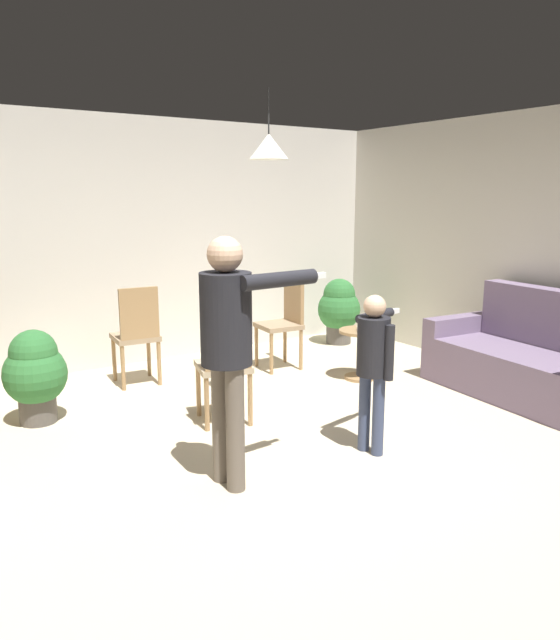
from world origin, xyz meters
TOP-DOWN VIEW (x-y plane):
  - ground at (0.00, 0.00)m, footprint 7.68×7.68m
  - wall_back at (0.00, 3.20)m, footprint 6.40×0.10m
  - couch_floral at (2.63, 0.04)m, footprint 1.01×1.87m
  - side_table_by_couch at (1.67, 1.29)m, footprint 0.44×0.44m
  - person_adult at (-0.57, -0.01)m, footprint 0.82×0.47m
  - person_child at (0.55, -0.13)m, footprint 0.58×0.42m
  - dining_chair_near_wall at (1.27, 2.09)m, footprint 0.46×0.46m
  - dining_chair_centre_back at (-0.08, 0.95)m, footprint 0.52×0.52m
  - dining_chair_spare at (-0.30, 2.36)m, footprint 0.46×0.46m
  - potted_plant_corner at (-1.37, 1.86)m, footprint 0.52×0.52m
  - potted_plant_by_wall at (2.47, 2.62)m, footprint 0.54×0.54m
  - spare_remote_on_table at (1.64, 1.28)m, footprint 0.11×0.12m
  - ceiling_light_pendant at (0.39, 1.01)m, footprint 0.32×0.32m

SIDE VIEW (x-z plane):
  - ground at x=0.00m, z-range 0.00..0.00m
  - side_table_by_couch at x=1.67m, z-range 0.07..0.59m
  - couch_floral at x=2.63m, z-range -0.17..0.83m
  - potted_plant_corner at x=-1.37m, z-range 0.04..0.83m
  - potted_plant_by_wall at x=2.47m, z-range 0.04..0.87m
  - spare_remote_on_table at x=1.64m, z-range 0.52..0.56m
  - dining_chair_near_wall at x=1.27m, z-range 0.05..1.05m
  - dining_chair_centre_back at x=-0.08m, z-range 0.05..1.05m
  - dining_chair_spare at x=-0.30m, z-range 0.05..1.05m
  - person_child at x=0.55m, z-range 0.14..1.32m
  - person_adult at x=-0.57m, z-range 0.20..1.82m
  - wall_back at x=0.00m, z-range 0.00..2.70m
  - ceiling_light_pendant at x=0.39m, z-range 1.98..2.53m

